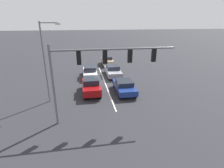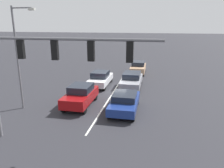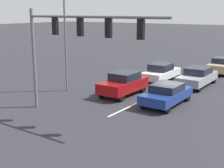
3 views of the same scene
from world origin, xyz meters
name	(u,v)px [view 1 (image 1 of 3)]	position (x,y,z in m)	size (l,w,h in m)	color
ground_plane	(103,79)	(0.00, 0.00, 0.00)	(240.00, 240.00, 0.00)	#28282D
lane_stripe_left_divider	(105,83)	(0.00, 1.55, 0.01)	(0.12, 15.11, 0.01)	silver
car_navy_leftlane_front	(124,86)	(-1.69, 4.94, 0.73)	(1.90, 4.31, 1.37)	navy
car_maroon_midlane_front	(91,86)	(1.90, 4.50, 0.85)	(1.86, 4.20, 1.65)	maroon
car_gray_leftlane_second	(113,70)	(-1.50, -1.30, 0.78)	(1.90, 4.75, 1.51)	gray
car_silver_midlane_second	(90,72)	(1.76, -1.29, 0.77)	(1.81, 4.41, 1.53)	silver
car_tan_leftlane_third	(107,60)	(-1.62, -7.75, 0.79)	(1.77, 4.15, 1.55)	tan
traffic_signal_gantry	(97,64)	(1.65, 10.09, 4.57)	(9.06, 0.37, 6.08)	slate
street_lamp_right_shoulder	(46,58)	(5.89, 5.95, 4.34)	(1.81, 0.24, 7.50)	slate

